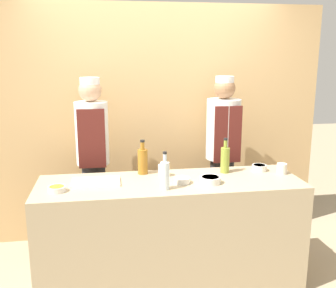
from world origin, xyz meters
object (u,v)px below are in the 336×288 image
at_px(bottle_clear, 165,175).
at_px(bottle_oil, 225,159).
at_px(sauce_bowl_yellow, 57,189).
at_px(bottle_amber, 143,161).
at_px(cup_cream, 282,169).
at_px(sauce_bowl_purple, 259,167).
at_px(cutting_board, 96,182).
at_px(sauce_bowl_white, 182,180).
at_px(chef_left, 93,158).
at_px(chef_right, 222,154).
at_px(sauce_bowl_red, 210,179).
at_px(cup_steel, 163,170).

distance_m(bottle_clear, bottle_oil, 0.68).
distance_m(sauce_bowl_yellow, bottle_amber, 0.77).
xyz_separation_m(bottle_amber, cup_cream, (1.18, -0.19, -0.07)).
height_order(bottle_amber, cup_cream, bottle_amber).
bearing_deg(sauce_bowl_purple, cutting_board, -174.78).
height_order(sauce_bowl_white, bottle_amber, bottle_amber).
relative_size(chef_left, chef_right, 1.00).
distance_m(bottle_oil, chef_right, 0.52).
bearing_deg(sauce_bowl_red, chef_right, 66.66).
relative_size(bottle_amber, chef_right, 0.17).
height_order(sauce_bowl_yellow, chef_left, chef_left).
xyz_separation_m(bottle_amber, chef_left, (-0.43, 0.42, -0.08)).
distance_m(cup_cream, chef_left, 1.72).
relative_size(sauce_bowl_purple, chef_left, 0.08).
distance_m(bottle_amber, cup_steel, 0.20).
bearing_deg(cutting_board, chef_right, 26.87).
relative_size(cup_steel, chef_right, 0.06).
height_order(cutting_board, chef_left, chef_left).
bearing_deg(chef_left, sauce_bowl_yellow, -107.75).
relative_size(sauce_bowl_red, cutting_board, 0.44).
relative_size(sauce_bowl_yellow, bottle_amber, 0.45).
bearing_deg(bottle_amber, bottle_clear, -73.22).
height_order(sauce_bowl_white, cup_cream, cup_cream).
height_order(sauce_bowl_red, chef_left, chef_left).
bearing_deg(sauce_bowl_red, sauce_bowl_purple, 27.14).
bearing_deg(bottle_amber, sauce_bowl_white, -46.64).
relative_size(cutting_board, bottle_amber, 1.27).
distance_m(cutting_board, bottle_clear, 0.58).
distance_m(sauce_bowl_white, bottle_clear, 0.22).
height_order(cup_steel, chef_left, chef_left).
distance_m(sauce_bowl_yellow, bottle_clear, 0.82).
height_order(sauce_bowl_red, cup_steel, cup_steel).
height_order(sauce_bowl_white, cutting_board, sauce_bowl_white).
xyz_separation_m(sauce_bowl_purple, sauce_bowl_white, (-0.74, -0.23, -0.00)).
relative_size(sauce_bowl_purple, sauce_bowl_white, 0.98).
bearing_deg(bottle_amber, sauce_bowl_purple, -4.00).
distance_m(sauce_bowl_white, bottle_amber, 0.43).
bearing_deg(sauce_bowl_yellow, sauce_bowl_white, 2.78).
bearing_deg(chef_left, sauce_bowl_purple, -18.73).
height_order(cutting_board, chef_right, chef_right).
height_order(sauce_bowl_yellow, cup_cream, cup_cream).
xyz_separation_m(sauce_bowl_purple, cup_cream, (0.16, -0.12, 0.02)).
relative_size(sauce_bowl_yellow, bottle_oil, 0.44).
xyz_separation_m(sauce_bowl_white, cup_steel, (-0.12, 0.21, 0.03)).
bearing_deg(chef_right, sauce_bowl_white, -127.21).
height_order(sauce_bowl_yellow, cutting_board, sauce_bowl_yellow).
bearing_deg(bottle_oil, bottle_amber, 173.90).
relative_size(cutting_board, chef_left, 0.22).
xyz_separation_m(sauce_bowl_purple, chef_left, (-1.45, 0.49, 0.01)).
xyz_separation_m(cutting_board, bottle_oil, (1.10, 0.13, 0.11)).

